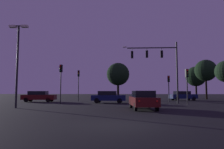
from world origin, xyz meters
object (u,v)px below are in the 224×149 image
Objects in this scene: tree_center_horizon at (206,70)px; car_nearside_lane at (143,100)px; traffic_light_median at (79,79)px; car_far_lane at (183,96)px; traffic_light_far_side at (61,76)px; traffic_light_corner_right at (169,83)px; traffic_signal_mast_arm at (160,61)px; tree_behind_sign at (196,76)px; traffic_light_corner_left at (187,79)px; parking_lot_lamp_post at (18,54)px; car_crossing_right at (108,97)px; tree_right_cluster at (118,74)px; car_crossing_left at (39,96)px.

car_nearside_lane is at bearing -121.91° from tree_center_horizon.
tree_center_horizon reaches higher than traffic_light_median.
traffic_light_median is 17.00m from car_far_lane.
car_nearside_lane is (9.06, -7.02, -2.50)m from traffic_light_far_side.
traffic_light_median is (-13.19, 0.23, 0.59)m from traffic_light_corner_right.
traffic_signal_mast_arm is 1.10× the size of tree_behind_sign.
traffic_light_corner_left is 0.52× the size of tree_center_horizon.
traffic_light_corner_right is 20.25m from parking_lot_lamp_post.
traffic_light_median is at bearing 151.21° from traffic_light_corner_left.
traffic_light_corner_right is 0.81× the size of traffic_light_median.
traffic_signal_mast_arm is 16.26m from parking_lot_lamp_post.
traffic_light_corner_left is 1.05× the size of traffic_light_corner_right.
traffic_signal_mast_arm reaches higher than car_crossing_right.
car_nearside_lane is at bearing -109.08° from traffic_signal_mast_arm.
traffic_light_median is at bearing -145.04° from tree_behind_sign.
traffic_light_corner_right is 0.80× the size of car_nearside_lane.
traffic_light_median is 15.67m from car_nearside_lane.
tree_center_horizon is (14.04, 22.54, 4.63)m from car_nearside_lane.
tree_behind_sign reaches higher than traffic_light_far_side.
traffic_signal_mast_arm is 1.74× the size of car_crossing_right.
tree_center_horizon is at bearing 33.89° from traffic_light_far_side.
traffic_light_corner_right is 9.97m from tree_right_cluster.
tree_right_cluster is (10.96, 7.86, 3.71)m from car_crossing_left.
traffic_signal_mast_arm reaches higher than car_crossing_left.
traffic_light_corner_right is 18.75m from tree_behind_sign.
car_far_lane is 0.62× the size of parking_lot_lamp_post.
tree_right_cluster is at bearing 97.46° from car_nearside_lane.
traffic_light_corner_left is 25.07m from tree_behind_sign.
tree_behind_sign is 1.06× the size of tree_right_cluster.
traffic_signal_mast_arm is at bearing -114.99° from traffic_light_corner_right.
car_crossing_right is at bearing -145.05° from car_far_lane.
traffic_light_median is 12.84m from parking_lot_lamp_post.
tree_center_horizon is at bearing 51.41° from traffic_signal_mast_arm.
tree_right_cluster reaches higher than traffic_light_corner_left.
traffic_light_median reaches higher than car_nearside_lane.
tree_center_horizon is (27.51, 11.18, 4.63)m from car_crossing_left.
tree_behind_sign reaches higher than car_nearside_lane.
car_crossing_right is (-8.82, 3.40, -1.99)m from traffic_light_corner_left.
car_crossing_right is (5.58, 2.01, -2.50)m from traffic_light_far_side.
parking_lot_lamp_post is (-19.16, -16.46, 3.98)m from car_far_lane.
car_crossing_left is (-13.47, 11.36, -0.00)m from car_nearside_lane.
parking_lot_lamp_post is at bearing -132.02° from tree_behind_sign.
tree_center_horizon is (23.10, 15.52, 2.14)m from traffic_light_far_side.
tree_center_horizon reaches higher than car_far_lane.
tree_right_cluster is at bearing 46.86° from traffic_light_median.
parking_lot_lamp_post is 38.05m from tree_behind_sign.
traffic_light_median reaches higher than car_crossing_right.
car_crossing_left is 22.31m from car_far_lane.
tree_right_cluster is (5.73, 6.12, 1.27)m from traffic_light_median.
traffic_light_corner_right is 0.80× the size of traffic_light_far_side.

